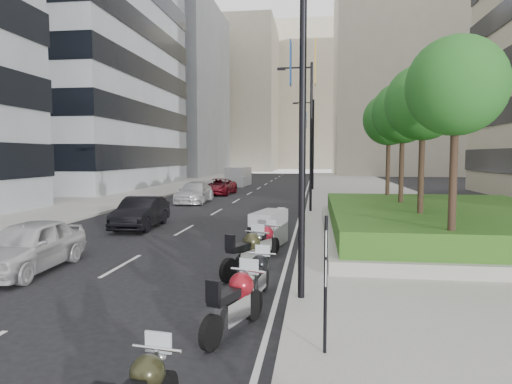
% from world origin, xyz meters
% --- Properties ---
extents(ground, '(160.00, 160.00, 0.00)m').
position_xyz_m(ground, '(0.00, 0.00, 0.00)').
color(ground, black).
rests_on(ground, ground).
extents(sidewalk_right, '(10.00, 100.00, 0.15)m').
position_xyz_m(sidewalk_right, '(9.00, 30.00, 0.07)').
color(sidewalk_right, '#9E9B93').
rests_on(sidewalk_right, ground).
extents(sidewalk_left, '(8.00, 100.00, 0.15)m').
position_xyz_m(sidewalk_left, '(-12.00, 30.00, 0.07)').
color(sidewalk_left, '#9E9B93').
rests_on(sidewalk_left, ground).
extents(lane_edge, '(0.12, 100.00, 0.01)m').
position_xyz_m(lane_edge, '(3.70, 30.00, 0.01)').
color(lane_edge, silver).
rests_on(lane_edge, ground).
extents(lane_centre, '(0.12, 100.00, 0.01)m').
position_xyz_m(lane_centre, '(-1.50, 30.00, 0.01)').
color(lane_centre, silver).
rests_on(lane_centre, ground).
extents(building_grey_mid, '(22.00, 26.00, 40.00)m').
position_xyz_m(building_grey_mid, '(-24.00, 38.00, 20.00)').
color(building_grey_mid, gray).
rests_on(building_grey_mid, ground).
extents(building_grey_far, '(22.00, 26.00, 30.00)m').
position_xyz_m(building_grey_far, '(-24.00, 70.00, 15.00)').
color(building_grey_far, gray).
rests_on(building_grey_far, ground).
extents(building_cream_right, '(28.00, 24.00, 36.00)m').
position_xyz_m(building_cream_right, '(22.00, 80.00, 18.00)').
color(building_cream_right, '#B7AD93').
rests_on(building_cream_right, ground).
extents(building_cream_left, '(26.00, 24.00, 34.00)m').
position_xyz_m(building_cream_left, '(-18.00, 100.00, 17.00)').
color(building_cream_left, '#B7AD93').
rests_on(building_cream_left, ground).
extents(building_cream_centre, '(30.00, 24.00, 38.00)m').
position_xyz_m(building_cream_centre, '(2.00, 120.00, 19.00)').
color(building_cream_centre, '#B7AD93').
rests_on(building_cream_centre, ground).
extents(planter, '(10.00, 14.00, 0.40)m').
position_xyz_m(planter, '(10.00, 10.00, 0.35)').
color(planter, '#9C9B92').
rests_on(planter, sidewalk_right).
extents(hedge, '(9.40, 13.40, 0.80)m').
position_xyz_m(hedge, '(10.00, 10.00, 0.95)').
color(hedge, '#1A4413').
rests_on(hedge, planter).
extents(tree_0, '(2.80, 2.80, 6.30)m').
position_xyz_m(tree_0, '(8.50, 4.00, 5.42)').
color(tree_0, '#332319').
rests_on(tree_0, planter).
extents(tree_1, '(2.80, 2.80, 6.30)m').
position_xyz_m(tree_1, '(8.50, 8.00, 5.42)').
color(tree_1, '#332319').
rests_on(tree_1, planter).
extents(tree_2, '(2.80, 2.80, 6.30)m').
position_xyz_m(tree_2, '(8.50, 12.00, 5.42)').
color(tree_2, '#332319').
rests_on(tree_2, planter).
extents(tree_3, '(2.80, 2.80, 6.30)m').
position_xyz_m(tree_3, '(8.50, 16.00, 5.42)').
color(tree_3, '#332319').
rests_on(tree_3, planter).
extents(lamp_post_0, '(2.34, 0.45, 9.00)m').
position_xyz_m(lamp_post_0, '(4.14, 1.00, 5.07)').
color(lamp_post_0, black).
rests_on(lamp_post_0, ground).
extents(lamp_post_1, '(2.34, 0.45, 9.00)m').
position_xyz_m(lamp_post_1, '(4.14, 18.00, 5.07)').
color(lamp_post_1, black).
rests_on(lamp_post_1, ground).
extents(lamp_post_2, '(2.34, 0.45, 9.00)m').
position_xyz_m(lamp_post_2, '(4.14, 36.00, 5.07)').
color(lamp_post_2, black).
rests_on(lamp_post_2, ground).
extents(parking_sign, '(0.06, 0.32, 2.50)m').
position_xyz_m(parking_sign, '(4.80, -2.00, 1.46)').
color(parking_sign, black).
rests_on(parking_sign, ground).
extents(motorcycle_1, '(1.01, 2.25, 1.17)m').
position_xyz_m(motorcycle_1, '(3.07, -0.99, 0.62)').
color(motorcycle_1, black).
rests_on(motorcycle_1, ground).
extents(motorcycle_2, '(0.71, 2.12, 1.05)m').
position_xyz_m(motorcycle_2, '(3.24, 1.17, 0.56)').
color(motorcycle_2, black).
rests_on(motorcycle_2, ground).
extents(motorcycle_3, '(1.20, 2.29, 1.22)m').
position_xyz_m(motorcycle_3, '(2.63, 3.37, 0.65)').
color(motorcycle_3, black).
rests_on(motorcycle_3, ground).
extents(motorcycle_4, '(1.07, 2.03, 1.08)m').
position_xyz_m(motorcycle_4, '(2.86, 5.59, 0.58)').
color(motorcycle_4, black).
rests_on(motorcycle_4, ground).
extents(motorcycle_5, '(1.36, 2.37, 1.35)m').
position_xyz_m(motorcycle_5, '(2.83, 7.76, 0.67)').
color(motorcycle_5, black).
rests_on(motorcycle_5, ground).
extents(motorcycle_6, '(0.93, 1.96, 1.02)m').
position_xyz_m(motorcycle_6, '(2.94, 9.94, 0.55)').
color(motorcycle_6, black).
rests_on(motorcycle_6, ground).
extents(car_a, '(1.99, 4.61, 1.55)m').
position_xyz_m(car_a, '(-3.99, 2.96, 0.77)').
color(car_a, silver).
rests_on(car_a, ground).
extents(car_b, '(1.77, 4.61, 1.50)m').
position_xyz_m(car_b, '(-3.77, 11.35, 0.75)').
color(car_b, black).
rests_on(car_b, ground).
extents(car_c, '(2.17, 5.20, 1.50)m').
position_xyz_m(car_c, '(-4.34, 23.29, 0.75)').
color(car_c, silver).
rests_on(car_c, ground).
extents(car_d, '(2.63, 5.29, 1.44)m').
position_xyz_m(car_d, '(-4.04, 30.38, 0.72)').
color(car_d, '#610B16').
rests_on(car_d, ground).
extents(delivery_van, '(2.35, 5.29, 2.16)m').
position_xyz_m(delivery_van, '(-4.34, 42.41, 1.01)').
color(delivery_van, '#BCBCBF').
rests_on(delivery_van, ground).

